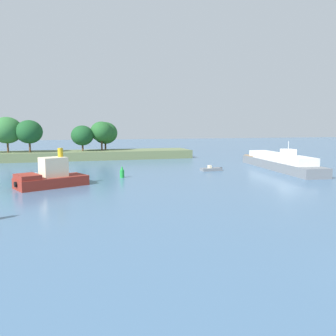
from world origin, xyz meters
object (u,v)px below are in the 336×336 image
fishing_skiff (211,169)px  channel_buoy_green (122,173)px  small_motorboat (33,177)px  tugboat (51,177)px  white_riverboat (279,162)px

fishing_skiff → channel_buoy_green: size_ratio=2.19×
fishing_skiff → channel_buoy_green: (-16.87, -3.94, 0.53)m
channel_buoy_green → small_motorboat: bearing=168.5°
tugboat → channel_buoy_green: 11.74m
small_motorboat → channel_buoy_green: channel_buoy_green is taller
channel_buoy_green → white_riverboat: bearing=5.0°
tugboat → white_riverboat: white_riverboat is taller
white_riverboat → tugboat: bearing=-168.7°
small_motorboat → tugboat: size_ratio=0.57×
small_motorboat → white_riverboat: (43.57, -0.11, 1.14)m
small_motorboat → white_riverboat: white_riverboat is taller
small_motorboat → tugboat: (3.04, -8.21, 1.10)m
small_motorboat → fishing_skiff: (30.28, 1.22, 0.06)m
fishing_skiff → white_riverboat: bearing=-5.7°
fishing_skiff → tugboat: bearing=-160.9°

